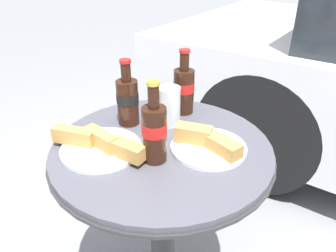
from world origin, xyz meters
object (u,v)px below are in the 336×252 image
at_px(cola_bottle_center, 184,89).
at_px(bistro_table, 162,193).
at_px(cola_bottle_right, 154,131).
at_px(drinking_glass, 169,108).
at_px(lunch_plate_near, 208,144).
at_px(cola_bottle_left, 128,99).
at_px(lunch_plate_far, 100,145).

bearing_deg(cola_bottle_center, bistro_table, -73.10).
xyz_separation_m(cola_bottle_right, drinking_glass, (-0.09, 0.20, -0.03)).
xyz_separation_m(bistro_table, lunch_plate_near, (0.13, 0.06, 0.21)).
xyz_separation_m(cola_bottle_left, lunch_plate_near, (0.30, 0.01, -0.07)).
distance_m(cola_bottle_center, drinking_glass, 0.11).
bearing_deg(drinking_glass, cola_bottle_right, -65.66).
bearing_deg(cola_bottle_center, drinking_glass, -84.73).
bearing_deg(cola_bottle_left, drinking_glass, 33.54).
xyz_separation_m(cola_bottle_center, lunch_plate_far, (-0.06, -0.36, -0.07)).
relative_size(bistro_table, cola_bottle_center, 3.24).
bearing_deg(drinking_glass, cola_bottle_left, -146.46).
bearing_deg(drinking_glass, cola_bottle_center, 95.27).
relative_size(bistro_table, cola_bottle_right, 3.14).
bearing_deg(lunch_plate_near, cola_bottle_left, -178.41).
bearing_deg(cola_bottle_right, bistro_table, 112.17).
bearing_deg(lunch_plate_far, drinking_glass, 75.54).
xyz_separation_m(cola_bottle_left, drinking_glass, (0.11, 0.08, -0.03)).
bearing_deg(bistro_table, lunch_plate_near, 24.46).
height_order(cola_bottle_left, cola_bottle_right, cola_bottle_right).
distance_m(cola_bottle_right, lunch_plate_far, 0.18).
distance_m(cola_bottle_right, cola_bottle_center, 0.31).
bearing_deg(drinking_glass, lunch_plate_far, -104.46).
bearing_deg(cola_bottle_right, cola_bottle_center, 108.20).
height_order(cola_bottle_right, lunch_plate_near, cola_bottle_right).
height_order(cola_bottle_right, cola_bottle_center, cola_bottle_right).
xyz_separation_m(cola_bottle_left, lunch_plate_far, (0.05, -0.18, -0.07)).
xyz_separation_m(bistro_table, cola_bottle_left, (-0.17, 0.05, 0.28)).
bearing_deg(cola_bottle_right, lunch_plate_far, -159.24).
xyz_separation_m(cola_bottle_right, lunch_plate_near, (0.10, 0.13, -0.07)).
distance_m(bistro_table, lunch_plate_near, 0.25).
bearing_deg(drinking_glass, bistro_table, -64.43).
bearing_deg(lunch_plate_far, bistro_table, 46.26).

